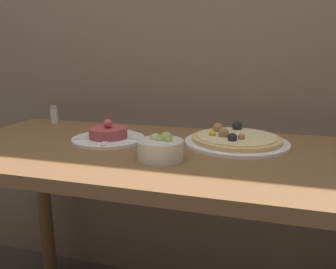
# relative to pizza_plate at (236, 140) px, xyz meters

# --- Properties ---
(dining_table) EXTENTS (1.42, 0.62, 0.77)m
(dining_table) POSITION_rel_pizza_plate_xyz_m (-0.20, -0.12, -0.13)
(dining_table) COLOR brown
(dining_table) RESTS_ON ground_plane
(pizza_plate) EXTENTS (0.33, 0.33, 0.06)m
(pizza_plate) POSITION_rel_pizza_plate_xyz_m (0.00, 0.00, 0.00)
(pizza_plate) COLOR white
(pizza_plate) RESTS_ON dining_table
(tartare_plate) EXTENTS (0.24, 0.24, 0.07)m
(tartare_plate) POSITION_rel_pizza_plate_xyz_m (-0.41, -0.07, 0.00)
(tartare_plate) COLOR white
(tartare_plate) RESTS_ON dining_table
(small_bowl) EXTENTS (0.13, 0.13, 0.07)m
(small_bowl) POSITION_rel_pizza_plate_xyz_m (-0.18, -0.22, 0.02)
(small_bowl) COLOR silver
(small_bowl) RESTS_ON dining_table
(salt_shaker) EXTENTS (0.03, 0.03, 0.07)m
(salt_shaker) POSITION_rel_pizza_plate_xyz_m (-0.76, 0.13, 0.02)
(salt_shaker) COLOR silver
(salt_shaker) RESTS_ON dining_table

